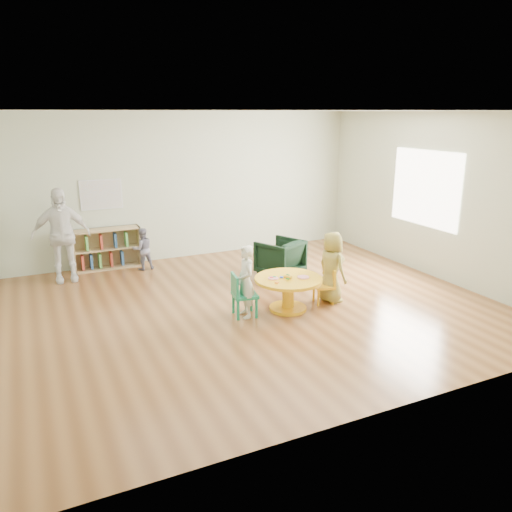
{
  "coord_description": "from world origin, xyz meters",
  "views": [
    {
      "loc": [
        -2.87,
        -6.28,
        2.79
      ],
      "look_at": [
        -0.06,
        -0.3,
        0.87
      ],
      "focal_mm": 35.0,
      "sensor_mm": 36.0,
      "label": 1
    }
  ],
  "objects_px": {
    "bookshelf": "(106,249)",
    "adult_caretaker": "(61,235)",
    "kid_chair_left": "(242,294)",
    "toddler": "(143,249)",
    "kid_chair_right": "(326,285)",
    "child_right": "(332,267)",
    "child_left": "(246,282)",
    "activity_table": "(288,288)",
    "armchair": "(280,257)"
  },
  "relations": [
    {
      "from": "bookshelf",
      "to": "adult_caretaker",
      "type": "xyz_separation_m",
      "value": [
        -0.77,
        -0.43,
        0.43
      ]
    },
    {
      "from": "kid_chair_left",
      "to": "toddler",
      "type": "xyz_separation_m",
      "value": [
        -0.76,
        2.75,
        0.05
      ]
    },
    {
      "from": "kid_chair_right",
      "to": "child_right",
      "type": "xyz_separation_m",
      "value": [
        0.1,
        0.02,
        0.25
      ]
    },
    {
      "from": "child_left",
      "to": "toddler",
      "type": "distance_m",
      "value": 2.9
    },
    {
      "from": "activity_table",
      "to": "child_left",
      "type": "height_order",
      "value": "child_left"
    },
    {
      "from": "adult_caretaker",
      "to": "armchair",
      "type": "bearing_deg",
      "value": -19.19
    },
    {
      "from": "activity_table",
      "to": "adult_caretaker",
      "type": "xyz_separation_m",
      "value": [
        -2.82,
        2.76,
        0.46
      ]
    },
    {
      "from": "child_left",
      "to": "toddler",
      "type": "xyz_separation_m",
      "value": [
        -0.81,
        2.78,
        -0.13
      ]
    },
    {
      "from": "activity_table",
      "to": "bookshelf",
      "type": "bearing_deg",
      "value": 122.76
    },
    {
      "from": "toddler",
      "to": "kid_chair_left",
      "type": "bearing_deg",
      "value": 103.0
    },
    {
      "from": "bookshelf",
      "to": "toddler",
      "type": "relative_size",
      "value": 1.55
    },
    {
      "from": "child_left",
      "to": "child_right",
      "type": "relative_size",
      "value": 0.95
    },
    {
      "from": "kid_chair_left",
      "to": "armchair",
      "type": "relative_size",
      "value": 0.88
    },
    {
      "from": "toddler",
      "to": "kid_chair_right",
      "type": "bearing_deg",
      "value": 124.44
    },
    {
      "from": "kid_chair_left",
      "to": "kid_chair_right",
      "type": "height_order",
      "value": "kid_chair_left"
    },
    {
      "from": "bookshelf",
      "to": "armchair",
      "type": "height_order",
      "value": "bookshelf"
    },
    {
      "from": "child_left",
      "to": "adult_caretaker",
      "type": "distance_m",
      "value": 3.49
    },
    {
      "from": "kid_chair_left",
      "to": "bookshelf",
      "type": "bearing_deg",
      "value": -148.06
    },
    {
      "from": "activity_table",
      "to": "kid_chair_right",
      "type": "distance_m",
      "value": 0.65
    },
    {
      "from": "bookshelf",
      "to": "child_left",
      "type": "relative_size",
      "value": 1.16
    },
    {
      "from": "kid_chair_right",
      "to": "child_right",
      "type": "height_order",
      "value": "child_right"
    },
    {
      "from": "kid_chair_left",
      "to": "child_right",
      "type": "height_order",
      "value": "child_right"
    },
    {
      "from": "child_left",
      "to": "adult_caretaker",
      "type": "bearing_deg",
      "value": -136.65
    },
    {
      "from": "toddler",
      "to": "armchair",
      "type": "bearing_deg",
      "value": 145.37
    },
    {
      "from": "activity_table",
      "to": "armchair",
      "type": "relative_size",
      "value": 1.4
    },
    {
      "from": "kid_chair_right",
      "to": "toddler",
      "type": "bearing_deg",
      "value": 50.9
    },
    {
      "from": "adult_caretaker",
      "to": "child_left",
      "type": "bearing_deg",
      "value": -50.51
    },
    {
      "from": "child_left",
      "to": "kid_chair_left",
      "type": "bearing_deg",
      "value": -117.6
    },
    {
      "from": "activity_table",
      "to": "kid_chair_right",
      "type": "height_order",
      "value": "kid_chair_right"
    },
    {
      "from": "kid_chair_right",
      "to": "child_left",
      "type": "xyz_separation_m",
      "value": [
        -1.31,
        0.04,
        0.23
      ]
    },
    {
      "from": "bookshelf",
      "to": "child_left",
      "type": "distance_m",
      "value": 3.45
    },
    {
      "from": "bookshelf",
      "to": "kid_chair_left",
      "type": "bearing_deg",
      "value": -66.64
    },
    {
      "from": "child_left",
      "to": "adult_caretaker",
      "type": "relative_size",
      "value": 0.64
    },
    {
      "from": "bookshelf",
      "to": "adult_caretaker",
      "type": "height_order",
      "value": "adult_caretaker"
    },
    {
      "from": "child_left",
      "to": "child_right",
      "type": "bearing_deg",
      "value": 93.96
    },
    {
      "from": "child_left",
      "to": "child_right",
      "type": "height_order",
      "value": "child_right"
    },
    {
      "from": "bookshelf",
      "to": "armchair",
      "type": "xyz_separation_m",
      "value": [
        2.71,
        -1.7,
        -0.05
      ]
    },
    {
      "from": "kid_chair_right",
      "to": "bookshelf",
      "type": "bearing_deg",
      "value": 54.29
    },
    {
      "from": "kid_chair_right",
      "to": "bookshelf",
      "type": "distance_m",
      "value": 4.19
    },
    {
      "from": "kid_chair_right",
      "to": "child_left",
      "type": "distance_m",
      "value": 1.33
    },
    {
      "from": "bookshelf",
      "to": "toddler",
      "type": "bearing_deg",
      "value": -32.3
    },
    {
      "from": "kid_chair_right",
      "to": "adult_caretaker",
      "type": "height_order",
      "value": "adult_caretaker"
    },
    {
      "from": "activity_table",
      "to": "child_right",
      "type": "xyz_separation_m",
      "value": [
        0.75,
        0.02,
        0.21
      ]
    },
    {
      "from": "bookshelf",
      "to": "child_left",
      "type": "bearing_deg",
      "value": -66.07
    },
    {
      "from": "bookshelf",
      "to": "toddler",
      "type": "distance_m",
      "value": 0.7
    },
    {
      "from": "kid_chair_right",
      "to": "toddler",
      "type": "height_order",
      "value": "toddler"
    },
    {
      "from": "child_right",
      "to": "adult_caretaker",
      "type": "relative_size",
      "value": 0.68
    },
    {
      "from": "armchair",
      "to": "child_right",
      "type": "distance_m",
      "value": 1.49
    },
    {
      "from": "activity_table",
      "to": "toddler",
      "type": "height_order",
      "value": "toddler"
    },
    {
      "from": "activity_table",
      "to": "kid_chair_left",
      "type": "height_order",
      "value": "kid_chair_left"
    }
  ]
}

